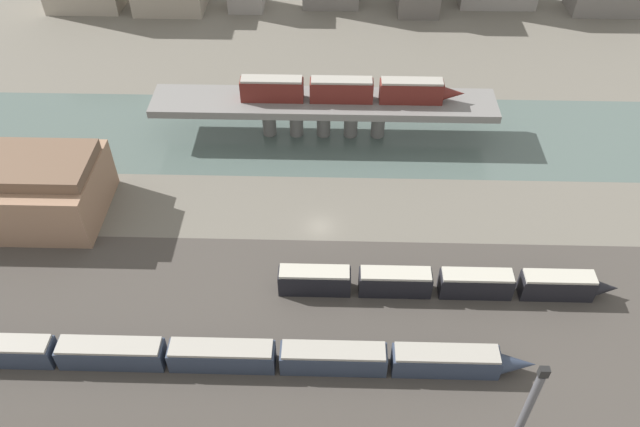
{
  "coord_description": "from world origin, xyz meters",
  "views": [
    {
      "loc": [
        1.78,
        -67.44,
        66.69
      ],
      "look_at": [
        0.0,
        -0.17,
        2.89
      ],
      "focal_mm": 35.0,
      "sensor_mm": 36.0,
      "label": 1
    }
  ],
  "objects_px": {
    "train_yard_mid": "(124,354)",
    "train_yard_far": "(443,283)",
    "warehouse_building": "(9,188)",
    "train_on_bridge": "(348,90)",
    "signal_tower": "(529,406)"
  },
  "relations": [
    {
      "from": "train_on_bridge",
      "to": "train_yard_mid",
      "type": "bearing_deg",
      "value": -119.61
    },
    {
      "from": "train_yard_far",
      "to": "signal_tower",
      "type": "xyz_separation_m",
      "value": [
        5.81,
        -20.95,
        5.06
      ]
    },
    {
      "from": "train_yard_mid",
      "to": "train_yard_far",
      "type": "distance_m",
      "value": 42.11
    },
    {
      "from": "train_yard_far",
      "to": "warehouse_building",
      "type": "relative_size",
      "value": 1.67
    },
    {
      "from": "train_on_bridge",
      "to": "train_yard_far",
      "type": "relative_size",
      "value": 0.83
    },
    {
      "from": "train_yard_mid",
      "to": "signal_tower",
      "type": "relative_size",
      "value": 7.02
    },
    {
      "from": "train_yard_far",
      "to": "signal_tower",
      "type": "height_order",
      "value": "signal_tower"
    },
    {
      "from": "train_on_bridge",
      "to": "train_yard_mid",
      "type": "relative_size",
      "value": 0.38
    },
    {
      "from": "train_on_bridge",
      "to": "warehouse_building",
      "type": "relative_size",
      "value": 1.39
    },
    {
      "from": "train_yard_far",
      "to": "warehouse_building",
      "type": "xyz_separation_m",
      "value": [
        -63.99,
        14.48,
        3.02
      ]
    },
    {
      "from": "train_on_bridge",
      "to": "signal_tower",
      "type": "height_order",
      "value": "signal_tower"
    },
    {
      "from": "train_yard_mid",
      "to": "train_yard_far",
      "type": "bearing_deg",
      "value": 16.81
    },
    {
      "from": "train_yard_far",
      "to": "warehouse_building",
      "type": "bearing_deg",
      "value": 167.25
    },
    {
      "from": "train_yard_far",
      "to": "train_on_bridge",
      "type": "bearing_deg",
      "value": 109.68
    },
    {
      "from": "train_on_bridge",
      "to": "signal_tower",
      "type": "bearing_deg",
      "value": -71.83
    }
  ]
}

